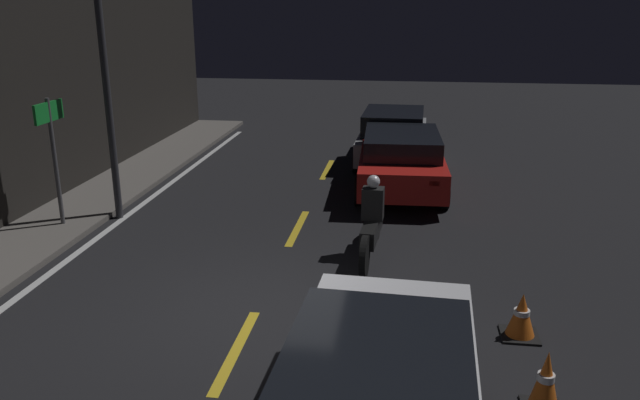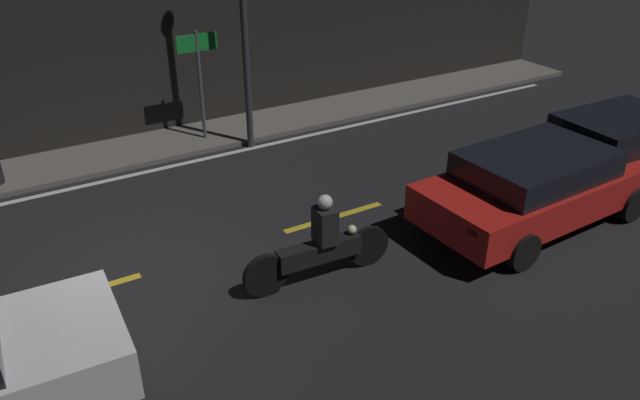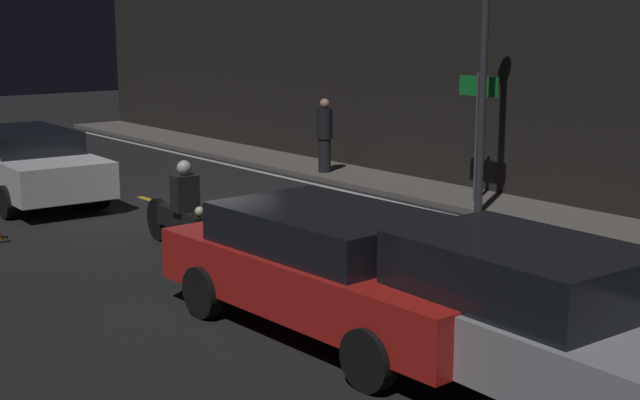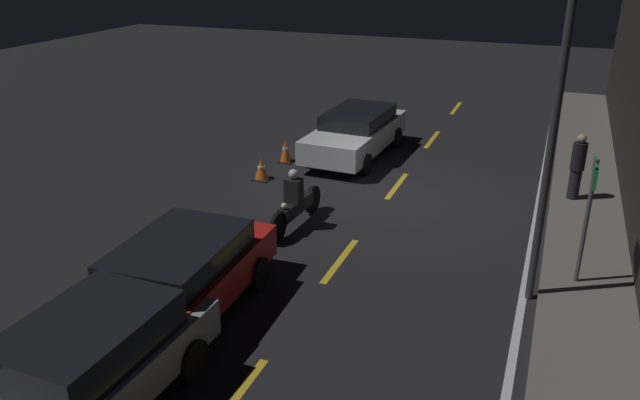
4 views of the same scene
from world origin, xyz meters
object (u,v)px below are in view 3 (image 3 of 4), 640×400
at_px(shop_sign, 478,111).
at_px(street_lamp, 484,33).
at_px(sedan_white, 27,162).
at_px(taxi_red, 336,266).
at_px(pedestrian, 325,135).
at_px(motorcycle, 183,214).
at_px(hatchback_silver, 530,317).

xyz_separation_m(shop_sign, street_lamp, (0.77, -0.78, 1.44)).
height_order(shop_sign, street_lamp, street_lamp).
xyz_separation_m(sedan_white, taxi_red, (9.49, -0.08, -0.00)).
bearing_deg(pedestrian, sedan_white, -104.12).
xyz_separation_m(motorcycle, shop_sign, (0.54, 5.94, 1.23)).
xyz_separation_m(pedestrian, shop_sign, (4.34, 0.12, 0.85)).
bearing_deg(taxi_red, shop_sign, 117.42).
relative_size(pedestrian, shop_sign, 0.68).
bearing_deg(street_lamp, sedan_white, -140.38).
bearing_deg(taxi_red, street_lamp, 114.82).
bearing_deg(pedestrian, motorcycle, -56.85).
bearing_deg(sedan_white, pedestrian, 78.43).
distance_m(motorcycle, shop_sign, 6.09).
relative_size(hatchback_silver, shop_sign, 1.73).
bearing_deg(sedan_white, motorcycle, 6.27).
height_order(hatchback_silver, street_lamp, street_lamp).
bearing_deg(hatchback_silver, taxi_red, -172.76).
bearing_deg(sedan_white, hatchback_silver, 3.34).
xyz_separation_m(taxi_red, motorcycle, (-4.14, 0.43, -0.17)).
bearing_deg(street_lamp, hatchback_silver, -45.08).
bearing_deg(street_lamp, motorcycle, -104.18).
xyz_separation_m(taxi_red, street_lamp, (-2.84, 5.59, 2.50)).
distance_m(taxi_red, pedestrian, 10.11).
bearing_deg(taxi_red, motorcycle, 172.03).
height_order(taxi_red, shop_sign, shop_sign).
bearing_deg(shop_sign, motorcycle, -95.16).
height_order(taxi_red, street_lamp, street_lamp).
height_order(motorcycle, shop_sign, shop_sign).
xyz_separation_m(taxi_red, pedestrian, (-7.94, 6.25, 0.20)).
bearing_deg(sedan_white, shop_sign, 49.44).
distance_m(hatchback_silver, motorcycle, 6.64).
relative_size(pedestrian, street_lamp, 0.29).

